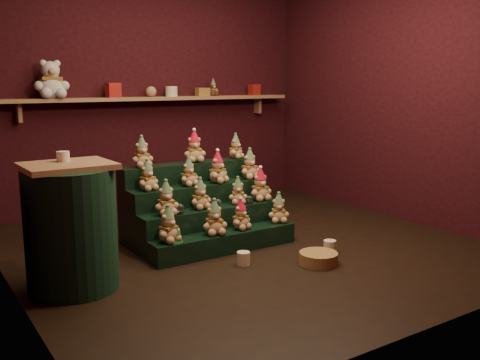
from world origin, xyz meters
TOP-DOWN VIEW (x-y plane):
  - ground at (0.00, 0.00)m, footprint 4.00×4.00m
  - back_wall at (0.00, 2.05)m, footprint 4.00×0.10m
  - front_wall at (0.00, -2.05)m, footprint 4.00×0.10m
  - right_wall at (2.05, 0.00)m, footprint 0.10×4.00m
  - back_shelf at (0.00, 1.87)m, footprint 3.60×0.26m
  - riser_tier_front at (-0.23, -0.03)m, footprint 1.40×0.22m
  - riser_tier_midfront at (-0.23, 0.19)m, footprint 1.40×0.22m
  - riser_tier_midback at (-0.23, 0.41)m, footprint 1.40×0.22m
  - riser_tier_back at (-0.23, 0.63)m, footprint 1.40×0.22m
  - teddy_0 at (-0.78, -0.02)m, footprint 0.27×0.26m
  - teddy_1 at (-0.35, -0.04)m, footprint 0.25×0.23m
  - teddy_2 at (-0.06, -0.02)m, footprint 0.23×0.22m
  - teddy_3 at (0.37, -0.01)m, footprint 0.26×0.25m
  - teddy_4 at (-0.70, 0.17)m, footprint 0.23×0.21m
  - teddy_5 at (-0.35, 0.21)m, footprint 0.21×0.19m
  - teddy_6 at (0.05, 0.20)m, footprint 0.23×0.22m
  - teddy_7 at (0.31, 0.20)m, footprint 0.23×0.21m
  - teddy_8 at (-0.76, 0.42)m, footprint 0.23×0.22m
  - teddy_9 at (-0.35, 0.41)m, footprint 0.21×0.20m
  - teddy_10 at (-0.05, 0.40)m, footprint 0.27×0.26m
  - teddy_11 at (0.33, 0.41)m, footprint 0.22×0.20m
  - teddy_12 at (-0.72, 0.63)m, footprint 0.21×0.19m
  - teddy_13 at (-0.16, 0.65)m, footprint 0.25×0.24m
  - teddy_14 at (0.31, 0.63)m, footprint 0.23×0.22m
  - snow_globe_a at (-0.59, 0.13)m, footprint 0.07×0.07m
  - snow_globe_b at (-0.21, 0.13)m, footprint 0.06×0.06m
  - snow_globe_c at (0.14, 0.13)m, footprint 0.06×0.06m
  - side_table at (-1.61, -0.15)m, footprint 0.65×0.65m
  - table_ornament at (-1.61, -0.05)m, footprint 0.09×0.09m
  - mini_christmas_tree at (-0.73, -0.04)m, footprint 0.21×0.21m
  - mug_left at (-0.29, -0.41)m, footprint 0.11×0.11m
  - mug_right at (0.53, -0.56)m, footprint 0.11×0.11m
  - wicker_basket at (0.24, -0.74)m, footprint 0.36×0.36m
  - white_bear at (-1.18, 1.84)m, footprint 0.37×0.34m
  - brown_bear at (0.76, 1.84)m, footprint 0.15×0.14m
  - gift_tin_red_a at (-0.52, 1.85)m, footprint 0.14×0.14m
  - gift_tin_cream at (0.19, 1.85)m, footprint 0.14×0.14m
  - gift_tin_red_b at (1.38, 1.85)m, footprint 0.12×0.12m
  - shelf_plush_ball at (-0.07, 1.85)m, footprint 0.12×0.12m
  - scarf_gift_box at (0.61, 1.85)m, footprint 0.16×0.10m

SIDE VIEW (x-z plane):
  - ground at x=0.00m, z-range 0.00..0.00m
  - wicker_basket at x=0.24m, z-range 0.00..0.10m
  - mug_left at x=-0.29m, z-range 0.00..0.11m
  - mug_right at x=0.53m, z-range 0.00..0.11m
  - riser_tier_front at x=-0.23m, z-range 0.00..0.18m
  - mini_christmas_tree at x=-0.73m, z-range 0.00..0.35m
  - riser_tier_midfront at x=-0.23m, z-range 0.00..0.36m
  - riser_tier_midback at x=-0.23m, z-range 0.00..0.54m
  - teddy_2 at x=-0.06m, z-range 0.18..0.45m
  - teddy_3 at x=0.37m, z-range 0.18..0.46m
  - teddy_0 at x=-0.78m, z-range 0.18..0.48m
  - teddy_1 at x=-0.35m, z-range 0.18..0.49m
  - riser_tier_back at x=-0.23m, z-range 0.00..0.72m
  - snow_globe_c at x=0.14m, z-range 0.36..0.44m
  - snow_globe_b at x=-0.21m, z-range 0.36..0.45m
  - snow_globe_a at x=-0.59m, z-range 0.36..0.45m
  - side_table at x=-1.61m, z-range -0.01..0.92m
  - teddy_6 at x=0.05m, z-range 0.36..0.61m
  - teddy_5 at x=-0.35m, z-range 0.36..0.64m
  - teddy_4 at x=-0.70m, z-range 0.36..0.66m
  - teddy_7 at x=0.31m, z-range 0.36..0.67m
  - teddy_9 at x=-0.35m, z-range 0.54..0.80m
  - teddy_8 at x=-0.76m, z-range 0.54..0.81m
  - teddy_11 at x=0.33m, z-range 0.54..0.84m
  - teddy_10 at x=-0.05m, z-range 0.54..0.84m
  - teddy_14 at x=0.31m, z-range 0.72..0.97m
  - teddy_12 at x=-0.72m, z-range 0.72..1.00m
  - teddy_13 at x=-0.16m, z-range 0.72..1.02m
  - table_ornament at x=-1.61m, z-range 0.93..1.00m
  - back_shelf at x=0.00m, z-range 1.17..1.41m
  - scarf_gift_box at x=0.61m, z-range 1.32..1.42m
  - gift_tin_cream at x=0.19m, z-range 1.32..1.44m
  - shelf_plush_ball at x=-0.07m, z-range 1.32..1.44m
  - gift_tin_red_b at x=1.38m, z-range 1.32..1.46m
  - back_wall at x=0.00m, z-range 0.00..2.80m
  - front_wall at x=0.00m, z-range 0.00..2.80m
  - right_wall at x=2.05m, z-range 0.00..2.80m
  - gift_tin_red_a at x=-0.52m, z-range 1.32..1.48m
  - brown_bear at x=0.76m, z-range 1.32..1.52m
  - white_bear at x=-1.18m, z-range 1.32..1.81m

